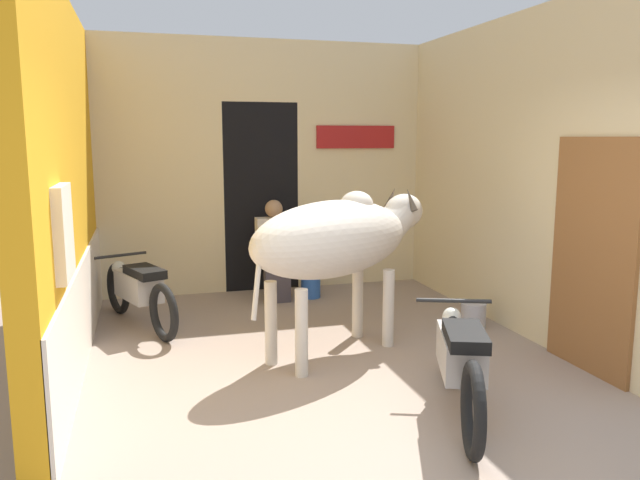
% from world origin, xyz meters
% --- Properties ---
extents(ground_plane, '(30.00, 30.00, 0.00)m').
position_xyz_m(ground_plane, '(0.00, 0.00, 0.00)').
color(ground_plane, gray).
extents(wall_left_shopfront, '(0.25, 4.41, 3.21)m').
position_xyz_m(wall_left_shopfront, '(-2.18, 2.19, 1.55)').
color(wall_left_shopfront, orange).
rests_on(wall_left_shopfront, ground_plane).
extents(wall_back_with_doorway, '(4.19, 0.93, 3.21)m').
position_xyz_m(wall_back_with_doorway, '(-0.02, 4.69, 1.44)').
color(wall_back_with_doorway, beige).
rests_on(wall_back_with_doorway, ground_plane).
extents(wall_right_with_door, '(0.22, 4.41, 3.21)m').
position_xyz_m(wall_right_with_door, '(2.18, 2.15, 1.58)').
color(wall_right_with_door, beige).
rests_on(wall_right_with_door, ground_plane).
extents(cow, '(2.15, 1.49, 1.50)m').
position_xyz_m(cow, '(0.16, 1.80, 1.08)').
color(cow, beige).
rests_on(cow, ground_plane).
extents(motorcycle_near, '(0.81, 1.74, 0.74)m').
position_xyz_m(motorcycle_near, '(0.60, 0.29, 0.42)').
color(motorcycle_near, black).
rests_on(motorcycle_near, ground_plane).
extents(motorcycle_far, '(0.83, 1.73, 0.71)m').
position_xyz_m(motorcycle_far, '(-1.62, 3.15, 0.40)').
color(motorcycle_far, black).
rests_on(motorcycle_far, ground_plane).
extents(shopkeeper_seated, '(0.44, 0.34, 1.24)m').
position_xyz_m(shopkeeper_seated, '(-0.01, 3.84, 0.65)').
color(shopkeeper_seated, '#3D3842').
rests_on(shopkeeper_seated, ground_plane).
extents(plastic_stool, '(0.35, 0.35, 0.47)m').
position_xyz_m(plastic_stool, '(0.44, 3.83, 0.25)').
color(plastic_stool, '#2856B2').
rests_on(plastic_stool, ground_plane).
extents(bucket, '(0.26, 0.26, 0.26)m').
position_xyz_m(bucket, '(1.77, 2.16, 0.13)').
color(bucket, '#A8A8B2').
rests_on(bucket, ground_plane).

